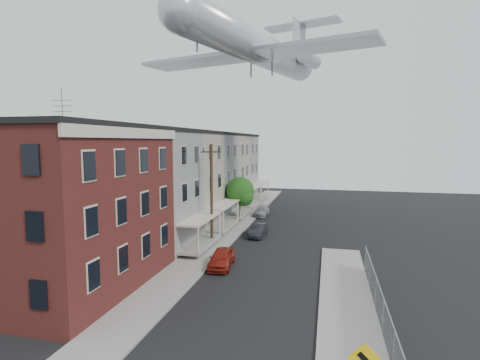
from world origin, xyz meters
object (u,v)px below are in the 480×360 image
(street_tree, at_px, (241,192))
(car_near, at_px, (222,258))
(car_mid, at_px, (258,230))
(utility_pole, at_px, (212,193))
(airplane, at_px, (260,49))
(car_far, at_px, (262,212))

(street_tree, bearing_deg, car_near, -82.15)
(car_near, bearing_deg, car_mid, 78.82)
(utility_pole, relative_size, car_near, 2.27)
(car_mid, xyz_separation_m, airplane, (-1.10, 6.33, 18.68))
(street_tree, relative_size, car_far, 1.32)
(car_far, xyz_separation_m, airplane, (0.33, -3.56, 18.72))
(car_near, relative_size, car_far, 1.01)
(street_tree, xyz_separation_m, car_mid, (3.10, -5.85, -2.85))
(car_mid, bearing_deg, airplane, 102.22)
(utility_pole, height_order, car_near, utility_pole)
(utility_pole, distance_m, car_far, 14.70)
(car_near, relative_size, airplane, 0.13)
(car_far, bearing_deg, car_near, -86.70)
(car_mid, relative_size, car_far, 0.93)
(street_tree, xyz_separation_m, car_far, (1.67, 4.05, -2.88))
(street_tree, bearing_deg, car_far, 67.54)
(airplane, bearing_deg, car_near, -89.64)
(car_far, bearing_deg, airplane, -82.70)
(car_near, xyz_separation_m, airplane, (-0.10, 15.71, 18.61))
(street_tree, bearing_deg, utility_pole, -91.89)
(airplane, bearing_deg, utility_pole, -102.61)
(car_near, bearing_deg, car_far, 86.21)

